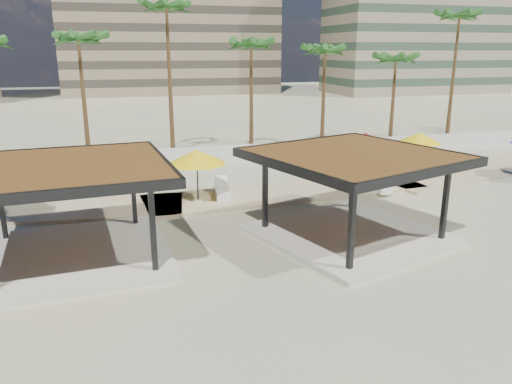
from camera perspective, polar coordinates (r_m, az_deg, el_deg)
ground at (r=21.23m, az=5.04°, el=-5.68°), size 200.00×200.00×0.00m
promenade at (r=28.69m, az=3.30°, el=0.27°), size 44.45×7.97×0.24m
boundary_wall at (r=35.86m, az=-4.13°, el=4.33°), size 56.00×0.30×1.20m
building_mid at (r=97.24m, az=-10.00°, el=19.55°), size 38.00×16.00×30.40m
pavilion_central at (r=21.40m, az=11.01°, el=0.54°), size 9.25×9.25×3.73m
pavilion_west at (r=20.12m, az=-20.54°, el=-1.16°), size 7.94×7.94×3.75m
umbrella_b at (r=25.68m, az=-6.78°, el=3.99°), size 3.76×3.76×2.73m
umbrella_c at (r=31.15m, az=12.34°, el=5.92°), size 3.19×3.19×2.79m
umbrella_e at (r=33.86m, az=18.17°, el=5.89°), size 3.04×3.04×2.52m
lounger_a at (r=27.00m, az=-3.85°, el=-0.02°), size 1.02×2.37×0.87m
lounger_b at (r=30.36m, az=14.42°, el=1.24°), size 0.97×1.98×0.72m
lounger_c at (r=29.01m, az=13.71°, el=0.68°), size 0.80×2.28×0.86m
lounger_d at (r=34.26m, az=17.85°, el=2.66°), size 1.97×2.09×0.82m
palm_c at (r=36.52m, az=-19.62°, el=15.69°), size 3.00×3.00×9.36m
palm_d at (r=37.59m, az=-10.17°, el=19.43°), size 3.00×3.00×11.55m
palm_e at (r=38.17m, az=-0.56°, el=16.06°), size 3.00×3.00×9.02m
palm_f at (r=40.38m, az=7.90°, el=15.37°), size 3.00×3.00×8.61m
palm_g at (r=42.81m, az=15.69°, el=14.15°), size 3.00×3.00×7.97m
palm_h at (r=46.73m, az=22.20°, el=17.62°), size 3.00×3.00×11.36m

